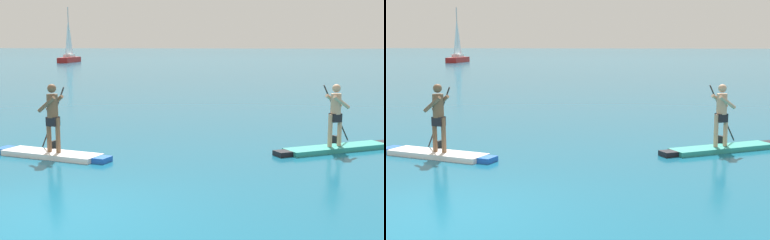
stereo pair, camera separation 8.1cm
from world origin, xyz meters
The scene contains 4 objects.
ground centered at (0.00, 0.00, 0.00)m, with size 440.00×440.00×0.00m, color #145B7A.
paddleboarder_mid_center centered at (-1.64, 4.26, 0.33)m, with size 3.18×1.39×1.79m.
paddleboarder_far_right centered at (5.29, 5.90, 0.31)m, with size 3.28×2.17×1.73m.
sailboat_left_horizon centered at (-22.37, 62.64, 0.88)m, with size 1.62×6.06×7.34m.
Camera 2 is at (3.40, -7.96, 2.76)m, focal length 50.32 mm.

